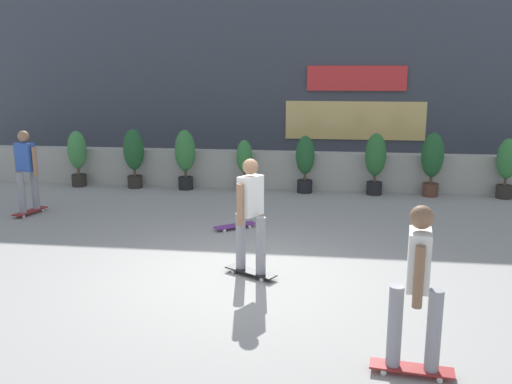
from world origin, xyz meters
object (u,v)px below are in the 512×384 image
skater_mid_plaza (250,212)px  skater_by_wall_right (417,284)px  potted_plant_1 (134,154)px  skater_by_wall_left (26,169)px  potted_plant_5 (375,160)px  potted_plant_2 (185,155)px  potted_plant_3 (244,164)px  potted_plant_6 (432,160)px  potted_plant_7 (507,165)px  potted_plant_0 (77,155)px  skateboard_near_camera (235,226)px  potted_plant_4 (305,161)px

skater_mid_plaza → skater_by_wall_right: bearing=-51.3°
potted_plant_1 → skater_by_wall_left: bearing=-114.8°
potted_plant_1 → potted_plant_5: (5.79, -0.00, -0.01)m
potted_plant_2 → skater_mid_plaza: skater_mid_plaza is taller
potted_plant_1 → skater_by_wall_left: 3.00m
potted_plant_2 → skater_by_wall_right: (4.28, -7.90, 0.10)m
potted_plant_3 → potted_plant_6: (4.34, -0.00, 0.19)m
potted_plant_5 → potted_plant_7: potted_plant_5 is taller
potted_plant_0 → skater_mid_plaza: 7.51m
potted_plant_0 → skateboard_near_camera: size_ratio=1.83×
potted_plant_0 → skater_by_wall_left: bearing=-85.9°
skateboard_near_camera → skater_by_wall_right: bearing=-61.7°
potted_plant_7 → potted_plant_5: bearing=-180.0°
potted_plant_5 → skateboard_near_camera: 4.30m
potted_plant_2 → potted_plant_4: bearing=-0.0°
potted_plant_1 → skater_by_wall_right: (5.56, -7.90, 0.10)m
potted_plant_6 → skater_by_wall_left: size_ratio=0.87×
potted_plant_4 → potted_plant_7: (4.52, 0.00, 0.01)m
potted_plant_2 → skater_by_wall_left: bearing=-133.0°
potted_plant_7 → skater_by_wall_left: skater_by_wall_left is taller
potted_plant_2 → skater_by_wall_right: 8.98m
potted_plant_5 → potted_plant_7: size_ratio=1.05×
potted_plant_7 → skater_by_wall_left: bearing=-164.7°
potted_plant_0 → potted_plant_2: potted_plant_2 is taller
potted_plant_5 → skater_mid_plaza: skater_mid_plaza is taller
potted_plant_4 → potted_plant_6: 2.89m
skater_by_wall_left → potted_plant_4: bearing=26.6°
potted_plant_3 → potted_plant_7: bearing=0.0°
potted_plant_1 → skateboard_near_camera: bearing=-46.6°
skater_mid_plaza → potted_plant_2: bearing=113.2°
skater_mid_plaza → potted_plant_6: bearing=58.2°
potted_plant_2 → skateboard_near_camera: (1.75, -3.21, -0.77)m
potted_plant_4 → skateboard_near_camera: potted_plant_4 is taller
potted_plant_3 → skateboard_near_camera: 3.28m
potted_plant_1 → potted_plant_6: size_ratio=0.99×
potted_plant_5 → skater_by_wall_left: 7.55m
potted_plant_1 → potted_plant_6: potted_plant_6 is taller
skateboard_near_camera → skater_by_wall_left: bearing=173.5°
potted_plant_5 → skater_by_wall_left: bearing=-158.9°
skater_by_wall_left → potted_plant_3: bearing=34.3°
potted_plant_1 → potted_plant_7: (8.69, 0.00, -0.06)m
potted_plant_6 → skater_by_wall_right: bearing=-100.8°
potted_plant_5 → skater_by_wall_right: skater_by_wall_right is taller
skater_mid_plaza → potted_plant_1: bearing=123.5°
potted_plant_1 → skater_mid_plaza: bearing=-56.5°
skater_by_wall_left → potted_plant_7: bearing=15.3°
potted_plant_2 → potted_plant_3: bearing=0.0°
potted_plant_1 → potted_plant_4: 4.17m
potted_plant_2 → potted_plant_6: bearing=-0.0°
potted_plant_1 → skateboard_near_camera: size_ratio=1.92×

